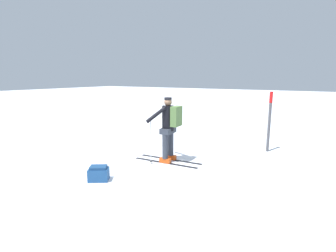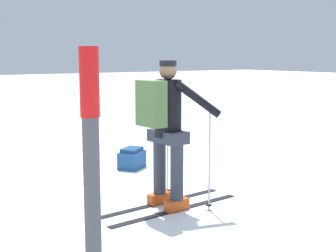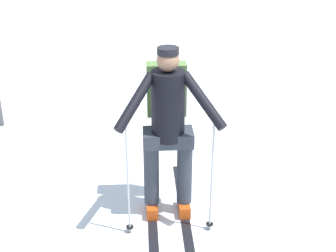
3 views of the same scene
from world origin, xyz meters
name	(u,v)px [view 3 (image 3 of 3)]	position (x,y,z in m)	size (l,w,h in m)	color
ground_plane	(201,215)	(0.00, 0.00, 0.00)	(80.00, 80.00, 0.00)	white
skier	(168,123)	(-0.08, -0.33, 0.99)	(1.84, 0.99, 1.72)	black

